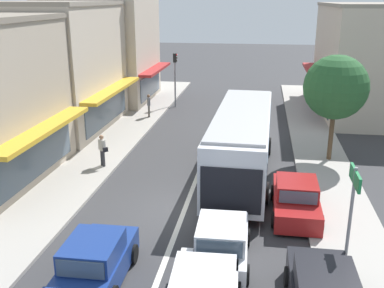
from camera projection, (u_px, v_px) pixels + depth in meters
ground_plane at (185, 210)px, 18.35m from camera, size 140.00×140.00×0.00m
lane_centre_line at (198, 173)px, 22.10m from camera, size 0.20×28.00×0.01m
sidewalk_left at (83, 152)px, 24.96m from camera, size 5.20×44.00×0.14m
kerb_right at (323, 165)px, 23.06m from camera, size 2.80×44.00×0.12m
shopfront_mid_block at (55, 67)px, 28.55m from camera, size 7.67×9.37×8.05m
shopfront_far_end at (102, 48)px, 36.64m from camera, size 9.07×7.73×8.67m
building_right_far at (381, 59)px, 32.93m from camera, size 9.33×12.90×7.89m
city_bus at (242, 139)px, 21.29m from camera, size 2.94×10.92×3.23m
hatchback_behind_bus_near at (222, 243)px, 14.46m from camera, size 1.89×3.74×1.54m
hatchback_adjacent_lane_lead at (96, 262)px, 13.47m from camera, size 1.87×3.73×1.54m
parked_sedan_kerb_second at (296, 199)px, 17.78m from camera, size 1.92×4.21×1.47m
traffic_light_downstreet at (175, 71)px, 34.74m from camera, size 0.33×0.24×4.20m
directional_road_sign at (353, 197)px, 13.17m from camera, size 0.10×1.40×3.60m
street_tree_right at (336, 87)px, 22.58m from camera, size 3.26×3.26×5.59m
pedestrian_with_handbag_near at (102, 149)px, 22.43m from camera, size 0.58×0.52×1.63m
pedestrian_browsing_midblock at (149, 104)px, 31.77m from camera, size 0.31×0.55×1.63m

